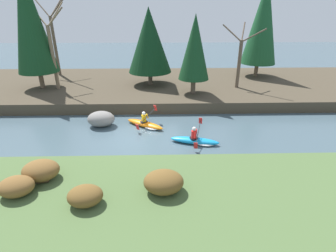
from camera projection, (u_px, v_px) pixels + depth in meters
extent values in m
plane|color=#425660|center=(139.00, 138.00, 15.20)|extent=(90.00, 90.00, 0.00)
cube|color=#4C6638|center=(126.00, 204.00, 9.63)|extent=(44.00, 5.93, 0.67)
cube|color=#473D2D|center=(147.00, 86.00, 23.68)|extent=(44.00, 11.60, 0.81)
cylinder|color=brown|center=(41.00, 80.00, 21.60)|extent=(0.36, 0.36, 1.34)
cone|color=#143D1E|center=(29.00, 19.00, 19.68)|extent=(3.12, 3.12, 7.96)
cylinder|color=brown|center=(150.00, 78.00, 22.66)|extent=(0.36, 0.36, 1.10)
cone|color=#0F3319|center=(149.00, 41.00, 21.37)|extent=(3.62, 3.62, 5.11)
cylinder|color=brown|center=(193.00, 86.00, 20.27)|extent=(0.36, 0.36, 1.15)
cone|color=#143D1E|center=(195.00, 47.00, 19.08)|extent=(2.32, 2.32, 4.63)
cylinder|color=brown|center=(256.00, 70.00, 25.35)|extent=(0.36, 0.36, 1.24)
cone|color=#194C28|center=(263.00, 22.00, 23.56)|extent=(3.23, 3.23, 7.41)
cylinder|color=brown|center=(55.00, 47.00, 24.94)|extent=(0.28, 0.28, 5.42)
cylinder|color=brown|center=(42.00, 7.00, 24.22)|extent=(1.99, 1.70, 1.80)
cylinder|color=brown|center=(56.00, 9.00, 22.84)|extent=(2.09, 1.78, 1.59)
cylinder|color=brown|center=(57.00, 6.00, 24.47)|extent=(0.91, 2.25, 2.00)
cylinder|color=#7A664C|center=(53.00, 58.00, 20.74)|extent=(0.28, 0.28, 4.92)
cylinder|color=#7A664C|center=(38.00, 16.00, 20.09)|extent=(1.82, 1.55, 1.64)
cylinder|color=#7A664C|center=(54.00, 18.00, 18.84)|extent=(1.91, 1.63, 1.45)
cylinder|color=#7A664C|center=(55.00, 14.00, 20.32)|extent=(0.84, 2.05, 1.82)
cylinder|color=brown|center=(239.00, 64.00, 21.25)|extent=(0.28, 0.28, 3.81)
cylinder|color=brown|center=(232.00, 33.00, 20.76)|extent=(1.43, 1.23, 1.29)
cylinder|color=brown|center=(254.00, 36.00, 19.79)|extent=(1.50, 1.29, 1.14)
cylinder|color=brown|center=(243.00, 32.00, 20.93)|extent=(0.68, 1.61, 1.43)
ellipsoid|color=brown|center=(16.00, 186.00, 9.52)|extent=(1.27, 1.06, 0.69)
ellipsoid|color=brown|center=(41.00, 170.00, 10.37)|extent=(1.44, 1.20, 0.78)
ellipsoid|color=brown|center=(85.00, 196.00, 9.06)|extent=(1.23, 1.03, 0.67)
ellipsoid|color=brown|center=(164.00, 182.00, 9.67)|extent=(1.49, 1.24, 0.81)
ellipsoid|color=#1993D6|center=(195.00, 141.00, 14.58)|extent=(2.76, 1.25, 0.34)
cone|color=#1993D6|center=(217.00, 143.00, 14.32)|extent=(0.39, 0.28, 0.20)
cylinder|color=black|center=(194.00, 138.00, 14.54)|extent=(0.58, 0.58, 0.08)
cylinder|color=red|center=(194.00, 134.00, 14.43)|extent=(0.37, 0.37, 0.42)
sphere|color=white|center=(194.00, 129.00, 14.30)|extent=(0.28, 0.28, 0.23)
cylinder|color=red|center=(196.00, 131.00, 14.59)|extent=(0.14, 0.24, 0.35)
cylinder|color=red|center=(195.00, 135.00, 14.16)|extent=(0.14, 0.24, 0.35)
cylinder|color=black|center=(198.00, 133.00, 14.33)|extent=(0.51, 1.86, 0.65)
cube|color=red|center=(200.00, 121.00, 15.05)|extent=(0.23, 0.20, 0.41)
cube|color=red|center=(196.00, 146.00, 13.62)|extent=(0.23, 0.20, 0.41)
ellipsoid|color=white|center=(204.00, 143.00, 14.51)|extent=(1.24, 0.95, 0.18)
ellipsoid|color=orange|center=(145.00, 124.00, 16.65)|extent=(2.57, 2.01, 0.34)
cone|color=orange|center=(161.00, 128.00, 16.04)|extent=(0.40, 0.36, 0.20)
cylinder|color=black|center=(144.00, 122.00, 16.62)|extent=(0.67, 0.67, 0.08)
cylinder|color=yellow|center=(144.00, 118.00, 16.51)|extent=(0.42, 0.42, 0.42)
sphere|color=white|center=(144.00, 113.00, 16.38)|extent=(0.32, 0.32, 0.23)
cylinder|color=yellow|center=(147.00, 116.00, 16.61)|extent=(0.20, 0.24, 0.35)
cylinder|color=yellow|center=(143.00, 118.00, 16.24)|extent=(0.20, 0.24, 0.35)
cylinder|color=black|center=(147.00, 117.00, 16.35)|extent=(1.10, 1.61, 0.65)
cube|color=red|center=(155.00, 108.00, 16.95)|extent=(0.25, 0.24, 0.41)
cube|color=red|center=(137.00, 127.00, 15.75)|extent=(0.25, 0.24, 0.41)
ellipsoid|color=white|center=(152.00, 127.00, 16.42)|extent=(1.30, 1.20, 0.18)
ellipsoid|color=gray|center=(101.00, 119.00, 16.61)|extent=(1.71, 1.34, 0.97)
cylinder|color=#4C3828|center=(15.00, 183.00, 10.06)|extent=(2.43, 0.67, 0.24)
cylinder|color=#4C3828|center=(19.00, 178.00, 10.00)|extent=(0.08, 0.08, 0.20)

